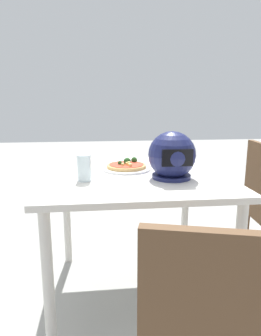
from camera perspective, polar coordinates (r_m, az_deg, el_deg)
The scene contains 6 objects.
ground_plane at distance 2.00m, azimuth 0.72°, elevation -22.31°, with size 14.00×14.00×0.00m, color #9E9E99.
dining_table at distance 1.71m, azimuth 0.78°, elevation -3.94°, with size 0.98×0.97×0.75m.
pizza_plate at distance 1.78m, azimuth -0.75°, elevation -0.12°, with size 0.28×0.28×0.01m, color white.
pizza at distance 1.77m, azimuth -0.70°, elevation 0.51°, with size 0.23×0.23×0.06m.
motorcycle_helmet at distance 1.57m, azimuth 7.79°, elevation 2.22°, with size 0.24×0.24×0.24m.
drinking_glass at distance 1.54m, azimuth -8.70°, elevation 0.00°, with size 0.07×0.07×0.13m, color silver.
Camera 1 is at (0.20, 1.63, 1.15)m, focal length 32.44 mm.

